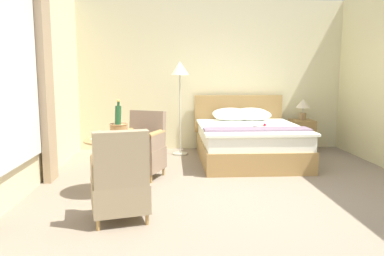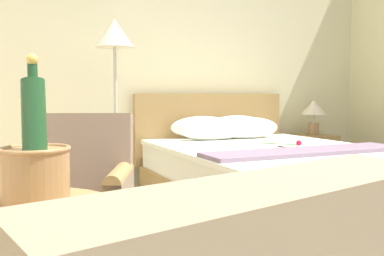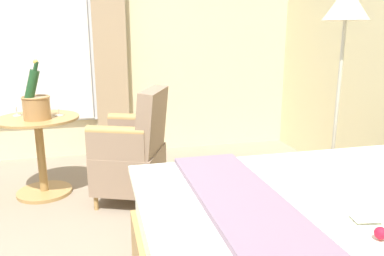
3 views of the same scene
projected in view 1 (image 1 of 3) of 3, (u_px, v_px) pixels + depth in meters
name	position (u px, v px, depth m)	size (l,w,h in m)	color
ground_plane	(238.00, 200.00, 4.51)	(7.84, 7.84, 0.00)	gray
wall_headboard_side	(211.00, 76.00, 7.49)	(5.35, 0.12, 2.93)	beige
wall_window_side	(3.00, 78.00, 4.15)	(0.27, 6.46, 2.93)	beige
bed	(248.00, 140.00, 6.55)	(1.75, 2.14, 1.08)	#A68048
nightstand	(302.00, 135.00, 7.39)	(0.44, 0.46, 0.60)	#A68048
bedside_lamp	(303.00, 105.00, 7.31)	(0.29, 0.29, 0.41)	olive
floor_lamp_brass	(180.00, 77.00, 6.82)	(0.33, 0.33, 1.73)	#BBB8A6
side_table_round	(113.00, 163.00, 4.67)	(0.69, 0.69, 0.70)	#A68048
champagne_bucket	(119.00, 129.00, 4.62)	(0.23, 0.23, 0.49)	#A17545
wine_glass_near_bucket	(111.00, 130.00, 4.78)	(0.07, 0.07, 0.14)	white
wine_glass_near_edge	(100.00, 133.00, 4.43)	(0.08, 0.08, 0.15)	white
snack_plate	(97.00, 139.00, 4.61)	(0.14, 0.14, 0.04)	white
armchair_by_window	(143.00, 148.00, 5.45)	(0.73, 0.72, 0.97)	#A68048
armchair_facing_bed	(120.00, 182.00, 3.79)	(0.67, 0.65, 0.97)	#A68048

